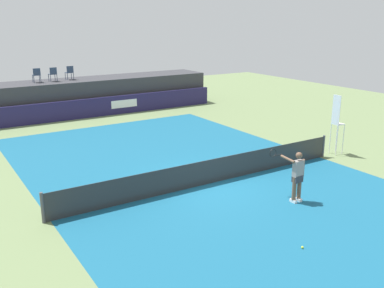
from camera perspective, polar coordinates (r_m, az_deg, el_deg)
The scene contains 13 objects.
ground_plane at distance 19.00m, azimuth -2.77°, elevation -2.39°, with size 48.00×48.00×0.00m, color #6B7F51.
court_inner at distance 16.61m, azimuth 2.39°, elevation -5.17°, with size 12.00×22.00×0.00m, color #16597A.
sponsor_wall at distance 28.18m, azimuth -13.45°, elevation 4.58°, with size 18.00×0.22×1.20m.
spectator_platform at distance 29.77m, azimuth -14.68°, elevation 6.08°, with size 18.00×2.80×2.20m, color #38383D.
spectator_chair_far_left at distance 28.84m, azimuth -19.70°, elevation 8.56°, with size 0.46×0.46×0.89m.
spectator_chair_left at distance 29.02m, azimuth -17.77°, elevation 8.78°, with size 0.46×0.46×0.89m.
spectator_chair_center at distance 29.57m, azimuth -15.75°, elevation 9.06°, with size 0.46×0.46×0.89m.
umpire_chair at distance 20.76m, azimuth 18.44°, elevation 2.94°, with size 0.46×0.46×2.76m.
tennis_net at distance 16.44m, azimuth 2.41°, elevation -3.63°, with size 12.40×0.02×0.95m, color #2D2D2D.
net_post_near at distance 14.10m, azimuth -19.01°, elevation -7.91°, with size 0.10×0.10×1.00m, color #4C4C51.
net_post_far at distance 20.45m, azimuth 16.84°, elevation -0.26°, with size 0.10×0.10×1.00m, color #4C4C51.
tennis_player at distance 15.10m, azimuth 13.58°, elevation -3.96°, with size 0.69×1.12×1.77m.
tennis_ball at distance 12.53m, azimuth 14.27°, elevation -12.99°, with size 0.07×0.07×0.07m, color #D8EA33.
Camera 1 is at (-8.86, -12.69, 6.03)m, focal length 40.70 mm.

